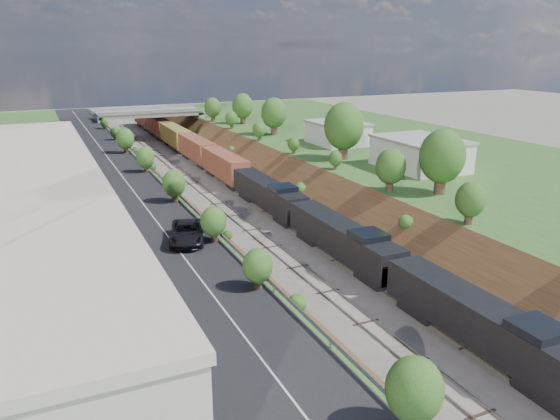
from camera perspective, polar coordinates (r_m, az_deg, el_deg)
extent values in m
cube|color=#345A25|center=(92.07, 15.77, 4.21)|extent=(44.00, 180.00, 5.00)
cube|color=brown|center=(73.27, -11.90, -0.72)|extent=(10.00, 180.00, 10.00)
cube|color=brown|center=(80.56, 3.51, 1.22)|extent=(10.00, 180.00, 10.00)
cube|color=gray|center=(75.36, -5.68, 0.13)|extent=(1.58, 180.00, 0.18)
cube|color=gray|center=(77.10, -2.03, 0.59)|extent=(1.58, 180.00, 0.18)
cube|color=black|center=(71.17, -15.68, 2.71)|extent=(8.00, 180.00, 0.10)
cube|color=#99999E|center=(71.74, -12.48, 3.47)|extent=(0.06, 171.00, 0.30)
cube|color=brown|center=(49.09, -26.03, -3.45)|extent=(14.00, 62.00, 2.20)
cube|color=beige|center=(48.15, -26.52, 0.18)|extent=(14.00, 62.00, 4.30)
cube|color=beige|center=(47.59, -26.89, 2.95)|extent=(14.30, 62.30, 0.50)
cube|color=gray|center=(132.53, -18.29, 7.98)|extent=(1.50, 8.00, 6.20)
cube|color=gray|center=(136.88, -8.61, 8.89)|extent=(1.50, 8.00, 6.20)
cube|color=gray|center=(133.83, -13.47, 9.78)|extent=(24.00, 8.00, 1.00)
cube|color=gray|center=(129.84, -13.13, 9.96)|extent=(24.00, 0.30, 0.80)
cube|color=gray|center=(137.65, -13.83, 10.28)|extent=(24.00, 0.30, 0.80)
cube|color=silver|center=(79.19, 14.41, 5.65)|extent=(9.00, 12.00, 4.00)
cube|color=silver|center=(96.82, 6.03, 7.94)|extent=(8.00, 10.00, 3.60)
cylinder|color=#473323|center=(66.26, 16.37, 2.75)|extent=(1.30, 1.30, 2.62)
ellipsoid|color=#254F1B|center=(65.60, 16.60, 5.42)|extent=(5.25, 5.25, 6.30)
cylinder|color=#473323|center=(35.45, 1.14, -10.14)|extent=(0.66, 0.66, 1.22)
ellipsoid|color=#254F1B|center=(34.81, 1.15, -7.99)|extent=(2.45, 2.45, 2.94)
cube|color=black|center=(40.57, 26.36, -16.70)|extent=(2.40, 4.00, 0.90)
cube|color=black|center=(43.14, 20.20, -10.80)|extent=(3.12, 18.69, 3.06)
cube|color=black|center=(39.58, 25.38, -11.32)|extent=(3.05, 3.10, 0.90)
cube|color=black|center=(57.37, 6.50, -2.87)|extent=(3.12, 18.69, 3.06)
cube|color=black|center=(74.15, -1.27, 1.81)|extent=(3.12, 18.69, 3.06)
cube|color=brown|center=(122.43, -10.95, 7.69)|extent=(3.12, 82.89, 3.74)
imported|color=black|center=(48.53, -9.70, -2.31)|extent=(4.55, 6.77, 1.72)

